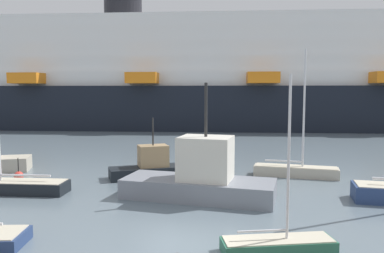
{
  "coord_description": "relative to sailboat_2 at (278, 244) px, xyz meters",
  "views": [
    {
      "loc": [
        0.73,
        -13.96,
        5.78
      ],
      "look_at": [
        0.0,
        16.13,
        2.99
      ],
      "focal_mm": 35.89,
      "sensor_mm": 36.0,
      "label": 1
    }
  ],
  "objects": [
    {
      "name": "ground_plane",
      "position": [
        -3.5,
        0.61,
        -0.33
      ],
      "size": [
        600.0,
        600.0,
        0.0
      ],
      "primitive_type": "plane",
      "color": "slate"
    },
    {
      "name": "sailboat_2",
      "position": [
        0.0,
        0.0,
        0.0
      ],
      "size": [
        4.17,
        1.71,
        6.37
      ],
      "rotation": [
        0.0,
        0.0,
        0.14
      ],
      "color": "#2D6B51",
      "rests_on": "ground_plane"
    },
    {
      "name": "sailboat_3",
      "position": [
        -13.7,
        7.8,
        0.2
      ],
      "size": [
        6.7,
        1.96,
        10.57
      ],
      "rotation": [
        0.0,
        0.0,
        3.08
      ],
      "color": "black",
      "rests_on": "ground_plane"
    },
    {
      "name": "sailboat_4",
      "position": [
        3.64,
        12.37,
        0.14
      ],
      "size": [
        5.69,
        2.64,
        8.53
      ],
      "rotation": [
        0.0,
        0.0,
        -0.25
      ],
      "color": "#BCB29E",
      "rests_on": "ground_plane"
    },
    {
      "name": "fishing_boat_0",
      "position": [
        -6.15,
        11.92,
        0.42
      ],
      "size": [
        5.55,
        3.39,
        4.0
      ],
      "rotation": [
        0.0,
        0.0,
        0.34
      ],
      "color": "black",
      "rests_on": "ground_plane"
    },
    {
      "name": "fishing_boat_1",
      "position": [
        -2.77,
        6.92,
        0.81
      ],
      "size": [
        8.61,
        4.82,
        6.22
      ],
      "rotation": [
        0.0,
        0.0,
        -0.25
      ],
      "color": "gray",
      "rests_on": "ground_plane"
    },
    {
      "name": "channel_buoy_1",
      "position": [
        -14.56,
        10.71,
        -0.02
      ],
      "size": [
        0.61,
        0.61,
        1.49
      ],
      "color": "red",
      "rests_on": "ground_plane"
    },
    {
      "name": "cruise_ship",
      "position": [
        5.83,
        48.02,
        7.11
      ],
      "size": [
        119.16,
        23.0,
        23.11
      ],
      "rotation": [
        0.0,
        0.0,
        -0.05
      ],
      "color": "black",
      "rests_on": "ground_plane"
    }
  ]
}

